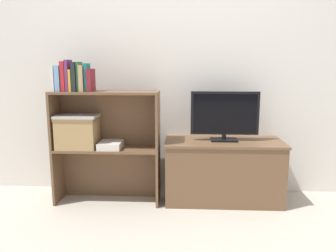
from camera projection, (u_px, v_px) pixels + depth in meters
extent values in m
plane|color=#BCB2A3|center=(167.00, 209.00, 2.66)|extent=(16.00, 16.00, 0.00)
cube|color=silver|center=(170.00, 60.00, 2.90)|extent=(10.00, 0.05, 2.40)
cube|color=brown|center=(223.00, 172.00, 2.80)|extent=(0.97, 0.43, 0.50)
cube|color=brown|center=(224.00, 142.00, 2.76)|extent=(0.99, 0.45, 0.02)
cube|color=black|center=(224.00, 140.00, 2.75)|extent=(0.22, 0.14, 0.01)
cylinder|color=black|center=(224.00, 137.00, 2.75)|extent=(0.04, 0.04, 0.04)
cube|color=black|center=(225.00, 113.00, 2.71)|extent=(0.56, 0.04, 0.36)
cube|color=black|center=(225.00, 113.00, 2.69)|extent=(0.52, 0.00, 0.32)
cube|color=brown|center=(58.00, 174.00, 2.80)|extent=(0.02, 0.27, 0.47)
cube|color=brown|center=(158.00, 175.00, 2.75)|extent=(0.02, 0.27, 0.47)
cube|color=brown|center=(111.00, 170.00, 2.90)|extent=(0.84, 0.02, 0.47)
cube|color=brown|center=(107.00, 149.00, 2.74)|extent=(0.84, 0.27, 0.02)
cube|color=brown|center=(55.00, 119.00, 2.71)|extent=(0.02, 0.27, 0.47)
cube|color=brown|center=(158.00, 120.00, 2.67)|extent=(0.02, 0.27, 0.47)
cube|color=brown|center=(109.00, 118.00, 2.81)|extent=(0.84, 0.02, 0.47)
cube|color=brown|center=(105.00, 92.00, 2.65)|extent=(0.84, 0.27, 0.02)
cube|color=silver|center=(55.00, 78.00, 2.62)|extent=(0.03, 0.14, 0.20)
cube|color=#709ECC|center=(60.00, 79.00, 2.62)|extent=(0.04, 0.15, 0.20)
cube|color=#B22328|center=(65.00, 76.00, 2.61)|extent=(0.03, 0.13, 0.24)
cube|color=#6B2D66|center=(69.00, 76.00, 2.61)|extent=(0.02, 0.13, 0.25)
cube|color=gold|center=(72.00, 80.00, 2.61)|extent=(0.02, 0.14, 0.17)
cube|color=#232328|center=(76.00, 77.00, 2.61)|extent=(0.03, 0.15, 0.23)
cube|color=#286638|center=(80.00, 77.00, 2.61)|extent=(0.02, 0.12, 0.23)
cube|color=tan|center=(83.00, 78.00, 2.61)|extent=(0.03, 0.15, 0.21)
cube|color=#1E7075|center=(87.00, 77.00, 2.60)|extent=(0.02, 0.12, 0.22)
cube|color=maroon|center=(91.00, 80.00, 2.61)|extent=(0.03, 0.15, 0.18)
cube|color=tan|center=(78.00, 133.00, 2.71)|extent=(0.32, 0.23, 0.26)
cube|color=olive|center=(77.00, 119.00, 2.69)|extent=(0.33, 0.23, 0.02)
cube|color=#BCBCC1|center=(77.00, 116.00, 2.68)|extent=(0.35, 0.22, 0.02)
cylinder|color=#99999E|center=(77.00, 115.00, 2.68)|extent=(0.02, 0.02, 0.00)
cube|color=silver|center=(111.00, 145.00, 2.72)|extent=(0.19, 0.23, 0.06)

